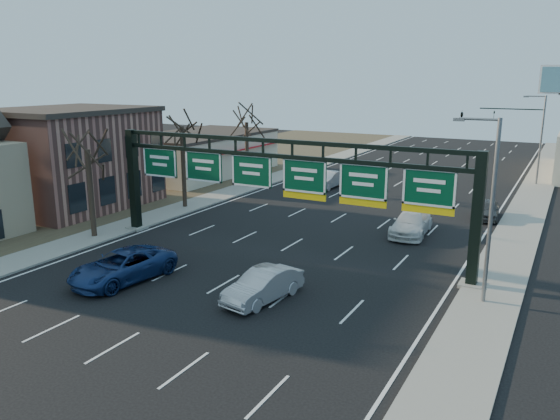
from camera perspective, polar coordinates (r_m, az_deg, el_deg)
The scene contains 19 objects.
ground at distance 28.11m, azimuth -8.24°, elevation -8.99°, with size 160.00×160.00×0.00m, color black.
sidewalk_left at distance 50.80m, azimuth -6.40°, elevation 1.48°, with size 3.00×120.00×0.12m, color gray.
sidewalk_right at distance 42.12m, azimuth 23.56°, elevation -2.18°, with size 3.00×120.00×0.12m, color gray.
dirt_strip_left at distance 58.54m, azimuth -16.27°, elevation 2.62°, with size 21.00×120.00×0.06m, color #473D2B.
lane_markings at distance 44.89m, azimuth 7.14°, elevation -0.25°, with size 21.60×120.00×0.01m, color white.
sign_gantry at distance 33.17m, azimuth -0.02°, elevation 3.05°, with size 24.60×1.20×7.20m.
brick_block at distance 49.31m, azimuth -21.01°, elevation 5.12°, with size 10.40×12.40×8.30m.
cream_strip at distance 62.61m, azimuth -8.30°, elevation 5.89°, with size 10.90×18.40×4.70m.
tree_gantry at distance 38.54m, azimuth -19.62°, elevation 7.49°, with size 3.60×3.60×8.48m.
tree_mid at distance 45.75m, azimuth -10.29°, elevation 9.86°, with size 3.60×3.60×9.24m.
tree_far at distance 53.92m, azimuth -3.54°, elevation 10.22°, with size 3.60×3.60×8.86m.
streetlight_near at distance 27.43m, azimuth 21.03°, elevation 0.80°, with size 2.15×0.22×9.00m.
streetlight_far at distance 60.98m, azimuth 25.54°, elevation 7.06°, with size 2.15×0.22×9.00m.
traffic_signal_mast at distance 76.47m, azimuth 21.19°, elevation 8.89°, with size 10.16×0.54×7.00m.
car_blue_suv at distance 30.84m, azimuth -16.12°, elevation -5.65°, with size 2.77×6.02×1.67m, color navy.
car_silver_sedan at distance 27.19m, azimuth -1.78°, elevation -7.88°, with size 1.64×4.71×1.55m, color #AFB0B4.
car_white_wagon at distance 39.36m, azimuth 13.57°, elevation -1.32°, with size 2.29×5.63×1.63m, color silver.
car_grey_far at distance 45.46m, azimuth 20.82°, elevation 0.07°, with size 1.74×4.33×1.47m, color #424547.
car_silver_distant at distance 54.47m, azimuth 5.01°, elevation 3.17°, with size 1.75×5.01×1.65m, color #AEAEB3.
Camera 1 is at (15.75, -20.62, 10.81)m, focal length 35.00 mm.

